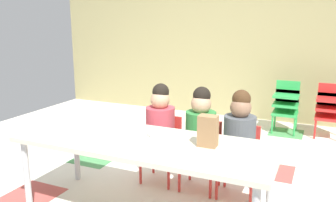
# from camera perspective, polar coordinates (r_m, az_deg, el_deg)

# --- Properties ---
(ground_plane) EXTENTS (6.08, 4.79, 0.02)m
(ground_plane) POSITION_cam_1_polar(r_m,az_deg,el_deg) (3.51, 0.34, -11.82)
(ground_plane) COLOR silver
(back_wall) EXTENTS (6.08, 0.10, 2.59)m
(back_wall) POSITION_cam_1_polar(r_m,az_deg,el_deg) (5.47, 10.80, 10.96)
(back_wall) COLOR tan
(back_wall) RESTS_ON ground_plane
(craft_table) EXTENTS (1.91, 0.72, 0.61)m
(craft_table) POSITION_cam_1_polar(r_m,az_deg,el_deg) (2.59, -3.94, -7.43)
(craft_table) COLOR beige
(craft_table) RESTS_ON ground_plane
(seated_child_near_camera) EXTENTS (0.32, 0.31, 0.92)m
(seated_child_near_camera) POSITION_cam_1_polar(r_m,az_deg,el_deg) (3.15, -1.20, -3.77)
(seated_child_near_camera) COLOR red
(seated_child_near_camera) RESTS_ON ground_plane
(seated_child_middle_seat) EXTENTS (0.32, 0.32, 0.92)m
(seated_child_middle_seat) POSITION_cam_1_polar(r_m,az_deg,el_deg) (3.01, 5.40, -4.60)
(seated_child_middle_seat) COLOR red
(seated_child_middle_seat) RESTS_ON ground_plane
(seated_child_far_right) EXTENTS (0.34, 0.34, 0.92)m
(seated_child_far_right) POSITION_cam_1_polar(r_m,az_deg,el_deg) (2.93, 11.62, -5.34)
(seated_child_far_right) COLOR red
(seated_child_far_right) RESTS_ON ground_plane
(kid_chair_green_stack) EXTENTS (0.32, 0.30, 0.68)m
(kid_chair_green_stack) POSITION_cam_1_polar(r_m,az_deg,el_deg) (4.92, 18.72, -0.30)
(kid_chair_green_stack) COLOR green
(kid_chair_green_stack) RESTS_ON ground_plane
(kid_chair_red_stack) EXTENTS (0.32, 0.30, 0.68)m
(kid_chair_red_stack) POSITION_cam_1_polar(r_m,az_deg,el_deg) (4.90, 24.83, -0.86)
(kid_chair_red_stack) COLOR red
(kid_chair_red_stack) RESTS_ON ground_plane
(paper_bag_brown) EXTENTS (0.13, 0.09, 0.22)m
(paper_bag_brown) POSITION_cam_1_polar(r_m,az_deg,el_deg) (2.43, 6.54, -4.89)
(paper_bag_brown) COLOR #9E754C
(paper_bag_brown) RESTS_ON craft_table
(paper_plate_near_edge) EXTENTS (0.18, 0.18, 0.01)m
(paper_plate_near_edge) POSITION_cam_1_polar(r_m,az_deg,el_deg) (2.65, -2.07, -5.71)
(paper_plate_near_edge) COLOR white
(paper_plate_near_edge) RESTS_ON craft_table
(paper_plate_center_table) EXTENTS (0.18, 0.18, 0.01)m
(paper_plate_center_table) POSITION_cam_1_polar(r_m,az_deg,el_deg) (2.65, -11.38, -5.94)
(paper_plate_center_table) COLOR white
(paper_plate_center_table) RESTS_ON craft_table
(donut_powdered_on_plate) EXTENTS (0.12, 0.12, 0.04)m
(donut_powdered_on_plate) POSITION_cam_1_polar(r_m,az_deg,el_deg) (2.64, -2.07, -5.26)
(donut_powdered_on_plate) COLOR white
(donut_powdered_on_plate) RESTS_ON craft_table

